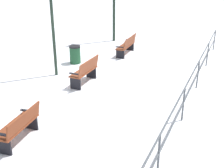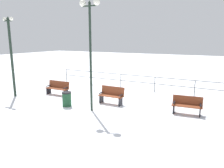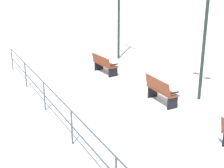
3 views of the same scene
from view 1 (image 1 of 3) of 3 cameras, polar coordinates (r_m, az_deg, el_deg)
The scene contains 6 objects.
ground_plane at distance 11.22m, azimuth -4.80°, elevation 0.05°, with size 80.00×80.00×0.00m, color white.
bench_nearest at distance 14.51m, azimuth 2.86°, elevation 7.40°, with size 0.56×1.64×0.88m.
bench_second at distance 11.05m, azimuth -5.09°, elevation 2.44°, with size 0.52×1.41×0.96m.
bench_third at distance 7.97m, azimuth -17.27°, elevation -7.65°, with size 0.70×1.45×0.86m.
waterfront_railing at distance 9.83m, azimuth 14.96°, elevation 0.40°, with size 0.05×12.96×1.04m.
trash_bin at distance 13.37m, azimuth -7.03°, elevation 5.59°, with size 0.50×0.50×0.78m.
Camera 1 is at (-4.99, 9.04, 4.37)m, focal length 48.14 mm.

